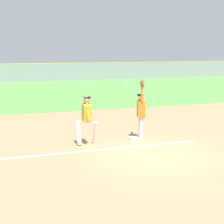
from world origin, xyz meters
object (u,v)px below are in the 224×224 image
(baseball, at_px, (126,82))
(parked_car_white, at_px, (133,71))
(parked_car_green, at_px, (44,73))
(first_base, at_px, (134,138))
(fielder, at_px, (141,110))
(parked_car_black, at_px, (93,71))
(runner, at_px, (87,117))

(baseball, relative_size, parked_car_white, 0.02)
(parked_car_green, bearing_deg, first_base, -92.06)
(fielder, relative_size, parked_car_black, 0.51)
(first_base, relative_size, baseball, 5.14)
(runner, height_order, parked_car_green, runner)
(fielder, relative_size, baseball, 30.81)
(first_base, height_order, runner, runner)
(parked_car_green, distance_m, parked_car_black, 5.95)
(parked_car_white, bearing_deg, baseball, -118.26)
(first_base, bearing_deg, parked_car_green, 90.36)
(parked_car_black, bearing_deg, baseball, -98.50)
(fielder, xyz_separation_m, parked_car_green, (-0.42, 27.78, -0.45))
(runner, bearing_deg, parked_car_green, 86.86)
(parked_car_white, bearing_deg, parked_car_black, 169.55)
(parked_car_green, distance_m, parked_car_white, 11.04)
(runner, relative_size, baseball, 23.24)
(first_base, xyz_separation_m, runner, (-1.84, -0.10, 0.96))
(baseball, bearing_deg, parked_car_black, 77.91)
(parked_car_green, bearing_deg, runner, -95.84)
(first_base, relative_size, parked_car_white, 0.08)
(parked_car_white, bearing_deg, fielder, -117.14)
(parked_car_black, bearing_deg, parked_car_white, -0.52)
(parked_car_black, bearing_deg, first_base, -97.91)
(fielder, xyz_separation_m, runner, (-2.08, -0.05, -0.12))
(parked_car_black, height_order, parked_car_white, same)
(first_base, relative_size, fielder, 0.17)
(fielder, bearing_deg, parked_car_black, -86.66)
(parked_car_green, bearing_deg, baseball, -92.53)
(first_base, relative_size, parked_car_black, 0.08)
(first_base, bearing_deg, parked_car_black, 78.49)
(runner, height_order, parked_car_black, runner)
(fielder, bearing_deg, runner, 15.69)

